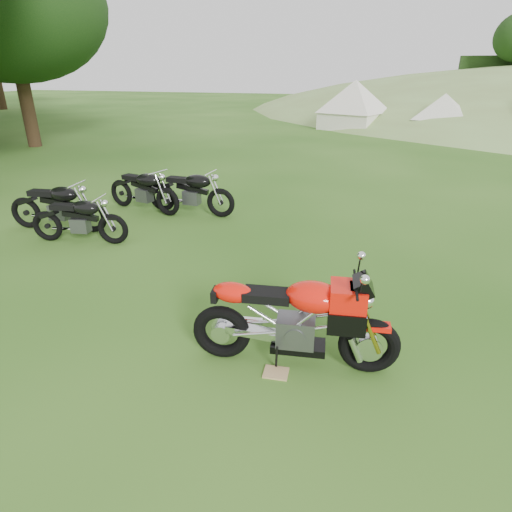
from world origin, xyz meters
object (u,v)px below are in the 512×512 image
(vintage_moto_b, at_px, (190,191))
(vintage_moto_c, at_px, (78,218))
(tent_left, at_px, (354,105))
(vintage_moto_a, at_px, (57,205))
(sport_motorcycle, at_px, (295,313))
(vintage_moto_d, at_px, (143,189))
(tent_mid, at_px, (443,112))
(plywood_board, at_px, (276,373))

(vintage_moto_b, relative_size, vintage_moto_c, 1.11)
(vintage_moto_c, xyz_separation_m, tent_left, (3.21, 19.83, 0.82))
(vintage_moto_a, height_order, vintage_moto_b, vintage_moto_b)
(sport_motorcycle, bearing_deg, vintage_moto_d, 127.28)
(sport_motorcycle, bearing_deg, vintage_moto_c, 144.81)
(sport_motorcycle, xyz_separation_m, vintage_moto_b, (-3.58, 4.79, -0.11))
(vintage_moto_c, height_order, tent_mid, tent_mid)
(vintage_moto_c, bearing_deg, tent_mid, 57.06)
(vintage_moto_a, bearing_deg, tent_left, 70.02)
(plywood_board, bearing_deg, tent_left, 93.87)
(vintage_moto_b, xyz_separation_m, tent_mid, (6.63, 16.64, 0.57))
(sport_motorcycle, distance_m, vintage_moto_b, 5.99)
(vintage_moto_b, height_order, vintage_moto_d, vintage_moto_b)
(sport_motorcycle, distance_m, vintage_moto_c, 5.46)
(vintage_moto_a, distance_m, vintage_moto_c, 1.01)
(sport_motorcycle, relative_size, plywood_board, 8.08)
(plywood_board, distance_m, tent_left, 22.63)
(vintage_moto_a, relative_size, vintage_moto_d, 1.02)
(plywood_board, height_order, vintage_moto_b, vintage_moto_b)
(vintage_moto_a, bearing_deg, vintage_moto_c, -35.20)
(plywood_board, xyz_separation_m, tent_mid, (3.18, 21.68, 1.12))
(vintage_moto_c, bearing_deg, tent_left, 70.52)
(tent_left, height_order, tent_mid, tent_left)
(tent_left, bearing_deg, plywood_board, -66.07)
(tent_left, bearing_deg, vintage_moto_b, -76.22)
(plywood_board, relative_size, tent_left, 0.09)
(sport_motorcycle, relative_size, vintage_moto_d, 1.08)
(plywood_board, bearing_deg, vintage_moto_b, 124.39)
(sport_motorcycle, height_order, tent_left, tent_left)
(sport_motorcycle, xyz_separation_m, vintage_moto_c, (-4.87, 2.46, -0.17))
(vintage_moto_c, xyz_separation_m, tent_mid, (7.91, 18.97, 0.63))
(plywood_board, distance_m, vintage_moto_c, 5.48)
(vintage_moto_a, distance_m, vintage_moto_b, 2.87)
(tent_left, bearing_deg, sport_motorcycle, -65.69)
(sport_motorcycle, xyz_separation_m, plywood_board, (-0.13, -0.25, -0.66))
(plywood_board, distance_m, tent_mid, 21.94)
(tent_left, distance_m, tent_mid, 4.79)
(vintage_moto_a, bearing_deg, tent_mid, 56.54)
(sport_motorcycle, relative_size, tent_mid, 0.86)
(vintage_moto_a, relative_size, tent_mid, 0.81)
(sport_motorcycle, xyz_separation_m, vintage_moto_a, (-5.77, 2.93, -0.12))
(plywood_board, bearing_deg, sport_motorcycle, 61.45)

